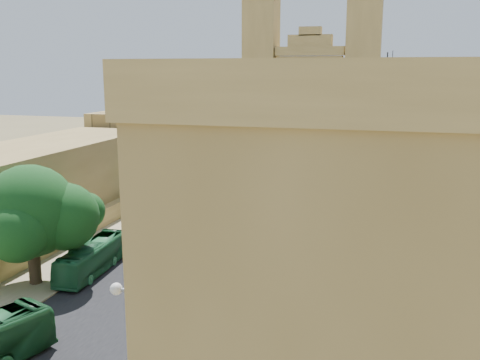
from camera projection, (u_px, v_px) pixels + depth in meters
The scene contains 32 objects.
ground at pixel (125, 323), 33.45m from camera, with size 260.00×260.00×0.00m, color brown.
road_surface at pixel (250, 207), 61.68m from camera, with size 14.00×140.00×0.01m, color black.
sidewalk_east at pixel (332, 213), 59.10m from camera, with size 5.00×140.00×0.01m, color #91835F.
sidewalk_west at pixel (173, 202), 64.25m from camera, with size 5.00×140.00×0.01m, color #91835F.
kerb_east at pixel (310, 211), 59.77m from camera, with size 0.25×140.00×0.12m, color #91835F.
kerb_west at pixel (193, 203), 63.56m from camera, with size 0.25×140.00×0.12m, color #91835F.
townhouse_a at pixel (396, 269), 25.00m from camera, with size 9.00×14.00×16.40m.
townhouse_b at pixel (395, 210), 38.33m from camera, with size 9.00×14.00×14.90m.
townhouse_c at pixel (397, 162), 51.25m from camera, with size 9.00×14.00×17.40m.
townhouse_d at pixel (396, 149), 64.58m from camera, with size 9.00×14.00×15.90m.
west_wall at pixel (109, 214), 55.47m from camera, with size 1.00×40.00×1.80m, color #9B7F46.
west_building_low at pixel (49, 183), 54.41m from camera, with size 10.00×28.00×8.40m, color olive.
west_building_mid at pixel (157, 143), 78.72m from camera, with size 10.00×22.00×10.00m, color #A5874B.
church at pixel (314, 101), 105.50m from camera, with size 28.00×22.50×36.30m.
ficus_tree at pixel (31, 215), 38.70m from camera, with size 8.92×8.21×8.92m.
street_tree_a at pixel (86, 211), 46.76m from camera, with size 3.30×3.30×5.08m.
street_tree_b at pixel (147, 187), 58.13m from camera, with size 2.94×2.94×4.52m.
street_tree_c at pixel (187, 166), 69.38m from camera, with size 3.15×3.15×4.84m.
street_tree_d at pixel (217, 154), 80.69m from camera, with size 3.04×3.04×4.68m.
red_truck at pixel (227, 249), 43.01m from camera, with size 3.76×5.74×3.18m.
olive_pickup at pixel (289, 227), 50.29m from camera, with size 3.71×5.70×2.17m.
bus_green_north at pixel (93, 257), 41.61m from camera, with size 2.06×8.82×2.46m, color #216337.
bus_red_east at pixel (239, 247), 43.11m from camera, with size 2.61×11.17×3.11m, color #981604.
bus_cream_east at pixel (292, 197), 61.12m from camera, with size 2.20×9.40×2.62m, color beige.
car_blue_a at pixel (182, 220), 53.90m from camera, with size 1.58×3.92×1.33m, color teal.
car_white_a at pixel (233, 194), 65.23m from camera, with size 1.35×3.88×1.28m, color silver.
car_cream at pixel (279, 206), 59.13m from camera, with size 2.37×5.13×1.43m, color beige.
car_dkblue at pixel (267, 178), 74.90m from camera, with size 1.99×4.89×1.42m, color #162741.
car_white_b at pixel (297, 184), 71.59m from camera, with size 1.37×3.41×1.16m, color white.
car_blue_b at pixel (273, 162), 88.45m from camera, with size 1.19×3.41×1.12m, color teal.
pedestrian_a at pixel (270, 277), 38.55m from camera, with size 0.66×0.43×1.82m, color black.
pedestrian_c at pixel (278, 264), 41.01m from camera, with size 1.07×0.45×1.83m, color #38383A.
Camera 1 is at (15.47, -27.74, 15.57)m, focal length 40.00 mm.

